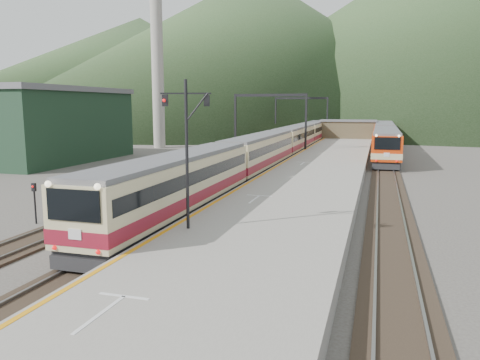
% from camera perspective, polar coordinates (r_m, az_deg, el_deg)
% --- Properties ---
extents(track_main, '(2.60, 200.00, 0.23)m').
position_cam_1_polar(track_main, '(45.85, 2.90, 1.02)').
color(track_main, black).
rests_on(track_main, ground).
extents(track_far, '(2.60, 200.00, 0.23)m').
position_cam_1_polar(track_far, '(47.26, -3.01, 1.26)').
color(track_far, black).
rests_on(track_far, ground).
extents(track_second, '(2.60, 200.00, 0.23)m').
position_cam_1_polar(track_second, '(44.60, 17.41, 0.39)').
color(track_second, black).
rests_on(track_second, ground).
extents(platform, '(8.00, 100.00, 1.00)m').
position_cam_1_polar(platform, '(42.85, 9.56, 0.92)').
color(platform, gray).
rests_on(platform, ground).
extents(gantry_near, '(9.55, 0.25, 8.00)m').
position_cam_1_polar(gantry_near, '(60.66, 3.67, 8.20)').
color(gantry_near, black).
rests_on(gantry_near, ground).
extents(gantry_far, '(9.55, 0.25, 8.00)m').
position_cam_1_polar(gantry_far, '(85.22, 7.46, 8.37)').
color(gantry_far, black).
rests_on(gantry_far, ground).
extents(warehouse, '(14.50, 20.50, 8.60)m').
position_cam_1_polar(warehouse, '(60.23, -23.59, 6.25)').
color(warehouse, '#17301D').
rests_on(warehouse, ground).
extents(smokestack, '(1.80, 1.80, 30.00)m').
position_cam_1_polar(smokestack, '(74.25, -10.08, 15.51)').
color(smokestack, '#9E998E').
rests_on(smokestack, ground).
extents(station_shed, '(9.40, 4.40, 3.10)m').
position_cam_1_polar(station_shed, '(82.38, 13.04, 6.10)').
color(station_shed, brown).
rests_on(station_shed, platform).
extents(hill_a, '(180.00, 180.00, 60.00)m').
position_cam_1_polar(hill_a, '(202.01, 1.94, 15.72)').
color(hill_a, '#27421E').
rests_on(hill_a, ground).
extents(hill_b, '(220.00, 220.00, 75.00)m').
position_cam_1_polar(hill_b, '(236.97, 21.92, 15.93)').
color(hill_b, '#27421E').
rests_on(hill_b, ground).
extents(hill_d, '(200.00, 200.00, 55.00)m').
position_cam_1_polar(hill_d, '(277.70, -11.93, 13.19)').
color(hill_d, '#27421E').
rests_on(hill_d, ground).
extents(main_train, '(2.75, 75.48, 3.36)m').
position_cam_1_polar(main_train, '(53.42, 4.95, 4.12)').
color(main_train, '#C6B988').
rests_on(main_train, track_main).
extents(second_train, '(2.96, 60.62, 3.61)m').
position_cam_1_polar(second_train, '(78.05, 17.17, 5.39)').
color(second_train, red).
rests_on(second_train, track_second).
extents(signal_mast, '(2.14, 0.73, 6.58)m').
position_cam_1_polar(signal_mast, '(20.61, -6.53, 5.02)').
color(signal_mast, black).
rests_on(signal_mast, platform).
extents(short_signal_b, '(0.26, 0.22, 2.27)m').
position_cam_1_polar(short_signal_b, '(33.60, -6.19, 0.45)').
color(short_signal_b, black).
rests_on(short_signal_b, ground).
extents(short_signal_c, '(0.23, 0.17, 2.27)m').
position_cam_1_polar(short_signal_c, '(28.03, -23.76, -1.99)').
color(short_signal_c, black).
rests_on(short_signal_c, ground).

